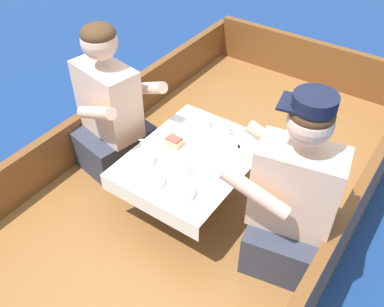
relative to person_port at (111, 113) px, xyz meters
The scene contains 21 objects.
ground_plane 0.95m from the person_port, ahead, with size 60.00×60.00×0.00m, color navy.
boat_deck 0.84m from the person_port, ahead, with size 1.77×3.28×0.32m, color brown.
gunwale_port 0.35m from the person_port, 156.51° to the left, with size 0.06×3.28×0.31m, color brown.
gunwale_starboard 1.49m from the person_port, ahead, with size 0.06×3.28×0.31m, color brown.
bow_coaming 1.83m from the person_port, 70.16° to the left, with size 1.65×0.06×0.36m, color brown.
cockpit_table 0.62m from the person_port, ahead, with size 0.64×0.81×0.35m.
person_port is the anchor object (origin of this frame).
person_starboard 1.24m from the person_port, ahead, with size 0.58×0.52×1.01m.
plate_sandwich 0.48m from the person_port, ahead, with size 0.19×0.19×0.01m.
plate_bread 0.69m from the person_port, ahead, with size 0.20×0.20×0.01m.
sandwich 0.48m from the person_port, ahead, with size 0.10×0.08×0.05m.
bowl_port_near 0.64m from the person_port, 27.66° to the right, with size 0.13×0.13×0.04m.
bowl_starboard_near 0.56m from the person_port, 27.08° to the left, with size 0.13×0.13×0.04m.
bowl_center_far 0.79m from the person_port, 20.76° to the right, with size 0.14×0.14×0.04m.
bowl_port_far 0.47m from the person_port, 25.68° to the right, with size 0.14×0.14×0.04m.
coffee_cup_port 0.67m from the person_port, 12.22° to the right, with size 0.10×0.08×0.06m.
coffee_cup_starboard 0.71m from the person_port, 23.55° to the left, with size 0.11×0.08×0.07m.
tin_can 0.92m from the person_port, 20.59° to the left, with size 0.07×0.07×0.05m.
utensil_spoon_center 0.37m from the person_port, ahead, with size 0.14×0.12×0.01m.
utensil_spoon_starboard 0.88m from the person_port, ahead, with size 0.05×0.17×0.01m.
utensil_fork_starboard 0.85m from the person_port, 11.88° to the left, with size 0.13×0.14×0.00m.
Camera 1 is at (1.03, -1.59, 2.25)m, focal length 40.00 mm.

